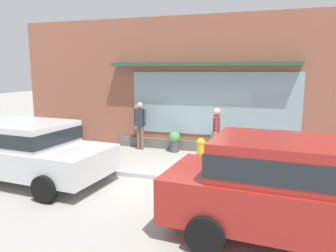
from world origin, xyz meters
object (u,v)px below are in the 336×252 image
potted_plant_window_right (72,134)px  potted_plant_by_entrance (218,141)px  parked_car_silver (29,148)px  potted_plant_trailing_edge (174,141)px  fire_hydrant (201,154)px  pedestrian_passerby (140,122)px  pedestrian_with_handbag (216,132)px  parked_car_red (301,187)px  potted_plant_low_front (316,154)px

potted_plant_window_right → potted_plant_by_entrance: bearing=1.4°
parked_car_silver → potted_plant_trailing_edge: (2.67, 3.95, -0.46)m
potted_plant_trailing_edge → potted_plant_by_entrance: potted_plant_by_entrance is taller
fire_hydrant → parked_car_silver: parked_car_silver is taller
potted_plant_trailing_edge → potted_plant_window_right: potted_plant_window_right is taller
pedestrian_passerby → potted_plant_trailing_edge: pedestrian_passerby is taller
fire_hydrant → pedestrian_passerby: 3.15m
pedestrian_passerby → potted_plant_by_entrance: (2.76, 0.20, -0.56)m
pedestrian_passerby → potted_plant_trailing_edge: (1.26, 0.03, -0.60)m
pedestrian_with_handbag → parked_car_red: 4.41m
parked_car_red → parked_car_silver: (-6.27, 1.12, -0.10)m
potted_plant_trailing_edge → parked_car_red: bearing=-54.6°
parked_car_silver → potted_plant_trailing_edge: size_ratio=5.79×
pedestrian_passerby → potted_plant_by_entrance: bearing=-164.3°
pedestrian_passerby → potted_plant_low_front: size_ratio=3.16×
parked_car_silver → pedestrian_with_handbag: bearing=37.7°
parked_car_red → potted_plant_window_right: parked_car_red is taller
pedestrian_with_handbag → pedestrian_passerby: 3.08m
potted_plant_window_right → potted_plant_trailing_edge: bearing=-0.5°
pedestrian_passerby → potted_plant_trailing_edge: bearing=-166.9°
parked_car_red → potted_plant_low_front: (0.89, 5.07, -0.69)m
potted_plant_low_front → pedestrian_with_handbag: bearing=-158.6°
fire_hydrant → potted_plant_by_entrance: fire_hydrant is taller
parked_car_silver → potted_plant_window_right: 4.27m
parked_car_silver → potted_plant_low_front: parked_car_silver is taller
potted_plant_by_entrance → potted_plant_window_right: potted_plant_by_entrance is taller
parked_car_silver → potted_plant_low_front: bearing=33.2°
potted_plant_by_entrance → potted_plant_trailing_edge: bearing=-173.6°
parked_car_red → potted_plant_low_front: bearing=84.3°
fire_hydrant → parked_car_silver: (-3.96, -2.15, 0.38)m
fire_hydrant → parked_car_red: parked_car_red is taller
parked_car_silver → potted_plant_window_right: (-1.48, 3.98, -0.47)m
pedestrian_passerby → parked_car_red: 7.00m
potted_plant_trailing_edge → potted_plant_low_front: size_ratio=1.33×
pedestrian_passerby → parked_car_silver: size_ratio=0.41×
parked_car_red → fire_hydrant: bearing=129.5°
pedestrian_with_handbag → potted_plant_window_right: size_ratio=2.20×
potted_plant_window_right → parked_car_silver: bearing=-69.6°
fire_hydrant → parked_car_silver: bearing=-151.5°
fire_hydrant → potted_plant_by_entrance: (0.20, 1.96, -0.04)m
potted_plant_by_entrance → fire_hydrant: bearing=-95.8°
pedestrian_with_handbag → potted_plant_by_entrance: (-0.12, 1.29, -0.57)m
parked_car_red → potted_plant_by_entrance: (-2.11, 5.23, -0.52)m
pedestrian_passerby → fire_hydrant: bearing=157.0°
parked_car_red → potted_plant_by_entrance: size_ratio=5.58×
potted_plant_by_entrance → potted_plant_low_front: 3.01m
pedestrian_passerby → parked_car_red: (4.87, -5.03, -0.04)m
pedestrian_with_handbag → parked_car_red: (1.98, -3.94, -0.05)m
pedestrian_with_handbag → fire_hydrant: bearing=-31.9°
fire_hydrant → parked_car_red: 4.03m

